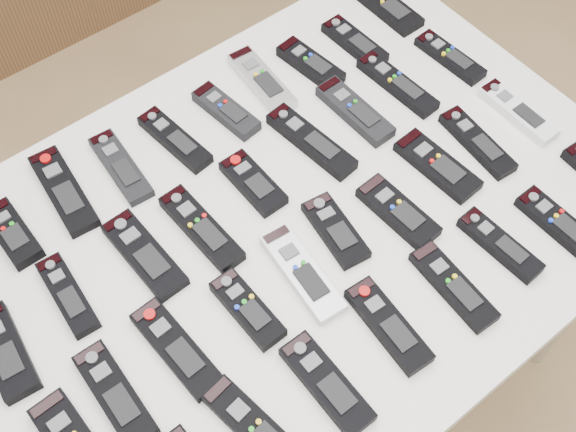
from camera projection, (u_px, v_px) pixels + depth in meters
ground at (309, 419)px, 1.88m from camera, size 4.00×4.00×0.00m
table at (288, 238)px, 1.34m from camera, size 1.25×0.88×0.78m
remote_1 at (12, 233)px, 1.26m from camera, size 0.05×0.14×0.02m
remote_2 at (64, 191)px, 1.32m from camera, size 0.08×0.20×0.02m
remote_3 at (121, 167)px, 1.35m from camera, size 0.06×0.18×0.02m
remote_4 at (175, 140)px, 1.38m from camera, size 0.06×0.18×0.02m
remote_5 at (226, 111)px, 1.42m from camera, size 0.06×0.16×0.02m
remote_6 at (262, 81)px, 1.46m from camera, size 0.07×0.19×0.02m
remote_7 at (311, 64)px, 1.48m from camera, size 0.07×0.16×0.02m
remote_8 at (355, 42)px, 1.52m from camera, size 0.06×0.16×0.02m
remote_9 at (387, 7)px, 1.58m from camera, size 0.06×0.17×0.02m
remote_10 at (5, 352)px, 1.15m from camera, size 0.08×0.17×0.02m
remote_11 at (68, 295)px, 1.20m from camera, size 0.06×0.16×0.02m
remote_12 at (144, 255)px, 1.24m from camera, size 0.07×0.19×0.02m
remote_13 at (201, 228)px, 1.27m from camera, size 0.06×0.19×0.02m
remote_14 at (253, 183)px, 1.32m from camera, size 0.06×0.14×0.02m
remote_15 at (311, 141)px, 1.37m from camera, size 0.07×0.20×0.02m
remote_16 at (355, 111)px, 1.41m from camera, size 0.06×0.18×0.02m
remote_17 at (397, 84)px, 1.45m from camera, size 0.06×0.19×0.02m
remote_18 at (450, 57)px, 1.50m from camera, size 0.05×0.16×0.02m
remote_20 at (115, 394)px, 1.11m from camera, size 0.06×0.18×0.02m
remote_21 at (176, 348)px, 1.15m from camera, size 0.06×0.19×0.02m
remote_22 at (247, 309)px, 1.19m from camera, size 0.05×0.15×0.02m
remote_23 at (302, 273)px, 1.22m from camera, size 0.07×0.19×0.02m
remote_24 at (335, 230)px, 1.27m from camera, size 0.08×0.15×0.02m
remote_25 at (398, 212)px, 1.29m from camera, size 0.07×0.16×0.02m
remote_26 at (437, 165)px, 1.35m from camera, size 0.07×0.18×0.02m
remote_27 at (477, 142)px, 1.38m from camera, size 0.06×0.18×0.02m
remote_28 at (518, 112)px, 1.42m from camera, size 0.05×0.17×0.02m
remote_32 at (327, 384)px, 1.12m from camera, size 0.06×0.18×0.02m
remote_33 at (388, 325)px, 1.17m from camera, size 0.07×0.18×0.02m
remote_34 at (453, 286)px, 1.21m from camera, size 0.06×0.18×0.02m
remote_35 at (500, 245)px, 1.25m from camera, size 0.05×0.16×0.02m
remote_36 at (557, 223)px, 1.28m from camera, size 0.05×0.16×0.02m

